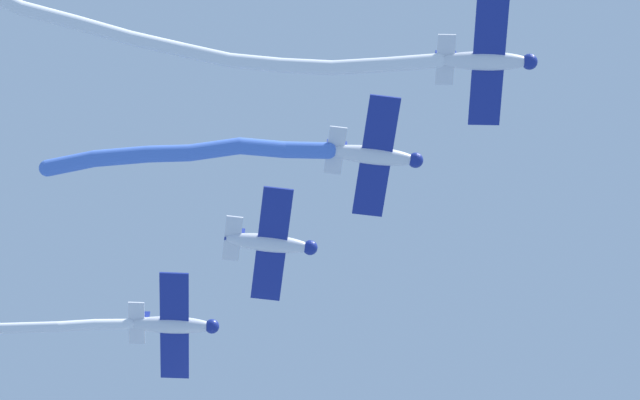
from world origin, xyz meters
name	(u,v)px	position (x,y,z in m)	size (l,w,h in m)	color
airplane_lead	(487,61)	(4.60, 0.13, 73.93)	(6.83, 6.23, 1.90)	silver
smoke_trail_lead	(203,43)	(14.07, 12.51, 73.45)	(14.16, 22.81, 1.95)	white
airplane_left_wing	(375,155)	(12.99, 0.74, 74.18)	(7.17, 6.02, 1.90)	silver
smoke_trail_left_wing	(189,154)	(19.73, 8.90, 73.49)	(11.94, 12.39, 2.20)	#4C75DB
airplane_right_wing	(271,243)	(21.37, 1.36, 74.43)	(7.16, 6.02, 1.90)	silver
airplane_slot	(174,325)	(29.75, 1.99, 74.68)	(6.90, 6.18, 1.90)	silver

